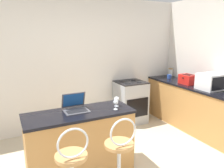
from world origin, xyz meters
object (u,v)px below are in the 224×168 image
laptop (75,106)px  toaster (188,79)px  stove_range (130,102)px  mug_blue (169,76)px  wine_glass_short (116,103)px  microwave (211,82)px  storage_jar (170,72)px  bar_stool_far (120,159)px  wine_glass_tall (117,100)px

laptop → toaster: laptop is taller
laptop → toaster: 2.55m
stove_range → mug_blue: (0.97, -0.08, 0.49)m
stove_range → wine_glass_short: 1.86m
microwave → wine_glass_short: 2.07m
microwave → stove_range: bearing=129.1°
microwave → storage_jar: 1.29m
laptop → toaster: bearing=11.5°
laptop → bar_stool_far: bearing=-66.2°
toaster → mug_blue: toaster is taller
laptop → microwave: bearing=-0.1°
stove_range → storage_jar: size_ratio=4.58×
laptop → mug_blue: 2.78m
bar_stool_far → mug_blue: size_ratio=9.52×
bar_stool_far → wine_glass_short: size_ratio=7.44×
bar_stool_far → wine_glass_tall: bearing=66.0°
bar_stool_far → laptop: laptop is taller
wine_glass_tall → toaster: bearing=17.5°
toaster → wine_glass_short: toaster is taller
storage_jar → mug_blue: size_ratio=1.88×
wine_glass_tall → stove_range: bearing=52.0°
toaster → stove_range: 1.27m
laptop → storage_jar: bearing=25.1°
microwave → wine_glass_tall: microwave is taller
microwave → toaster: bearing=96.5°
bar_stool_far → wine_glass_short: wine_glass_short is taller
wine_glass_tall → wine_glass_short: bearing=-122.3°
storage_jar → stove_range: bearing=-176.2°
microwave → laptop: bearing=179.9°
laptop → microwave: microwave is taller
laptop → toaster: size_ratio=1.05×
mug_blue → storage_jar: bearing=43.1°
laptop → stove_range: size_ratio=0.35×
mug_blue → microwave: bearing=-89.6°
bar_stool_far → stove_range: size_ratio=1.11×
bar_stool_far → microwave: microwave is taller
toaster → mug_blue: 0.61m
bar_stool_far → laptop: (-0.30, 0.69, 0.49)m
microwave → mug_blue: (-0.01, 1.12, -0.10)m
bar_stool_far → wine_glass_tall: size_ratio=7.22×
stove_range → mug_blue: mug_blue is taller
laptop → mug_blue: laptop is taller
wine_glass_short → microwave: bearing=5.7°
bar_stool_far → wine_glass_tall: 0.83m
laptop → storage_jar: (2.71, 1.27, 0.04)m
microwave → toaster: size_ratio=1.47×
wine_glass_short → wine_glass_tall: (0.07, 0.11, 0.00)m
wine_glass_short → bar_stool_far: bearing=-111.9°
storage_jar → wine_glass_short: bearing=-146.2°
laptop → microwave: size_ratio=0.71×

